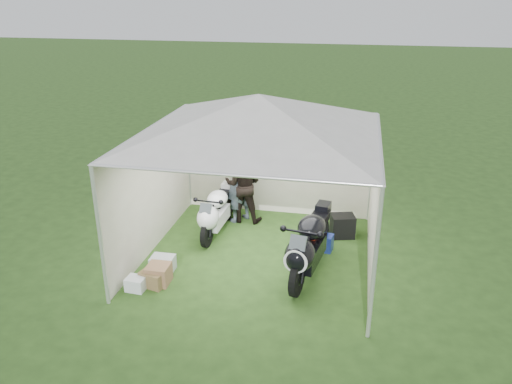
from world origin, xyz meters
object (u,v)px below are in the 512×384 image
Objects in this scene: canopy_tent at (259,119)px; person_dark_jacket at (243,184)px; paddock_stand at (322,242)px; crate_3 at (153,279)px; motorcycle_white at (216,211)px; person_blue_jacket at (239,181)px; equipment_box at (342,226)px; crate_1 at (159,274)px; crate_0 at (163,264)px; motorcycle_black at (308,244)px; crate_2 at (136,284)px.

person_dark_jacket is (-0.61, 1.39, -1.76)m from canopy_tent.
canopy_tent is 3.46× the size of person_dark_jacket.
person_dark_jacket is (-1.74, 0.98, 0.66)m from paddock_stand.
motorcycle_white is at bearing 76.45° from crate_3.
person_blue_jacket is at bearing 73.94° from crate_3.
equipment_box reaches higher than crate_3.
paddock_stand is 1.12× the size of crate_1.
canopy_tent is 3.02m from crate_0.
paddock_stand is at bearing 148.99° from person_dark_jacket.
motorcycle_white is 0.89m from person_blue_jacket.
equipment_box is at bearing 81.55° from motorcycle_black.
canopy_tent is 2.70m from paddock_stand.
equipment_box is 3.77m from crate_1.
paddock_stand is 2.10m from person_dark_jacket.
canopy_tent is at bearing 31.26° from crate_0.
crate_3 is at bearing -151.60° from motorcycle_black.
crate_3 is at bearing -101.18° from motorcycle_white.
person_dark_jacket is (0.39, 0.75, 0.32)m from motorcycle_white.
crate_3 is (-0.89, -2.80, -0.68)m from person_dark_jacket.
equipment_box is at bearing 39.39° from crate_2.
crate_1 is (0.08, -0.39, 0.03)m from crate_0.
person_blue_jacket is 4.84× the size of crate_1.
motorcycle_white is at bearing 71.51° from crate_0.
equipment_box is at bearing 35.22° from canopy_tent.
canopy_tent is at bearing 65.06° from person_blue_jacket.
motorcycle_white is at bearing -170.45° from equipment_box.
person_dark_jacket reaches higher than motorcycle_white.
crate_1 reaches higher than paddock_stand.
motorcycle_black is 7.04× the size of crate_2.
crate_1 is (-2.58, -1.73, 0.01)m from paddock_stand.
equipment_box is (0.52, 1.61, -0.37)m from motorcycle_black.
crate_0 is at bearing -162.39° from motorcycle_black.
paddock_stand is at bearing 19.95° from canopy_tent.
motorcycle_black is at bearing -28.73° from motorcycle_white.
crate_1 is (-0.74, -2.68, -0.73)m from person_blue_jacket.
canopy_tent is at bearing 159.40° from motorcycle_black.
crate_2 is (-0.20, -0.67, -0.02)m from crate_0.
motorcycle_white reaches higher than paddock_stand.
motorcycle_white is at bearing 174.09° from paddock_stand.
motorcycle_black is 2.52m from person_dark_jacket.
motorcycle_white reaches higher than crate_2.
crate_2 is (-1.73, -1.59, -2.46)m from canopy_tent.
motorcycle_white is 2.14m from crate_3.
equipment_box reaches higher than crate_1.
motorcycle_black is (1.98, -1.19, 0.09)m from motorcycle_white.
person_blue_jacket reaches higher than motorcycle_black.
motorcycle_black is at bearing -107.75° from equipment_box.
equipment_box is 1.22× the size of crate_1.
person_dark_jacket reaches higher than crate_2.
crate_1 is (-1.44, -1.32, -2.41)m from canopy_tent.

